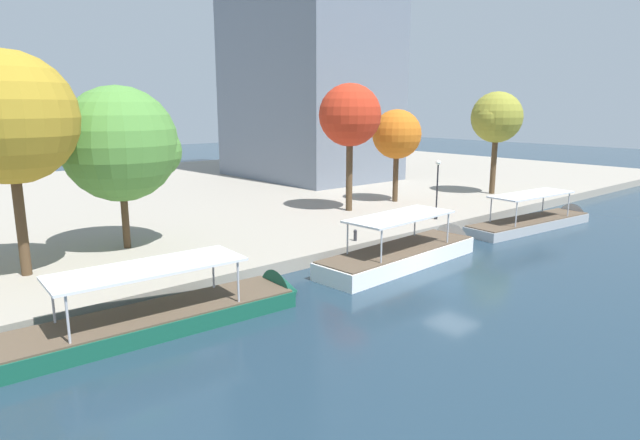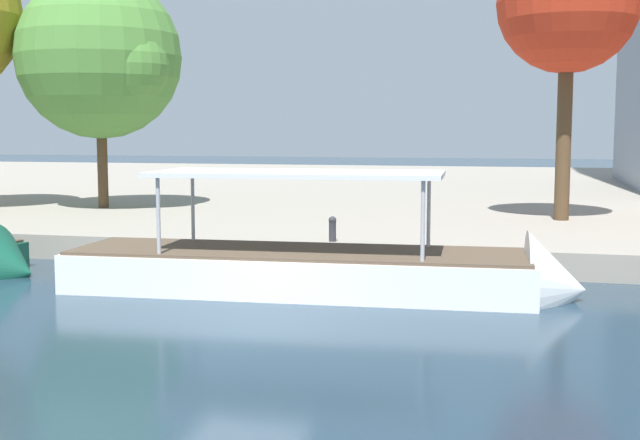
# 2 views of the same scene
# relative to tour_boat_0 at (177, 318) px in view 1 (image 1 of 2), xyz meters

# --- Properties ---
(ground_plane) EXTENTS (220.00, 220.00, 0.00)m
(ground_plane) POSITION_rel_tour_boat_0_xyz_m (14.31, -4.49, -0.26)
(ground_plane) COLOR #1E3342
(dock_promenade) EXTENTS (120.00, 55.00, 0.79)m
(dock_promenade) POSITION_rel_tour_boat_0_xyz_m (14.31, 30.18, 0.13)
(dock_promenade) COLOR gray
(dock_promenade) RESTS_ON ground_plane
(tour_boat_0) EXTENTS (14.30, 3.73, 4.12)m
(tour_boat_0) POSITION_rel_tour_boat_0_xyz_m (0.00, 0.00, 0.00)
(tour_boat_0) COLOR #14513D
(tour_boat_0) RESTS_ON ground_plane
(tour_boat_1) EXTENTS (13.19, 3.85, 4.22)m
(tour_boat_1) POSITION_rel_tour_boat_0_xyz_m (15.42, -0.34, 0.16)
(tour_boat_1) COLOR white
(tour_boat_1) RESTS_ON ground_plane
(tour_boat_2) EXTENTS (13.94, 3.96, 3.96)m
(tour_boat_2) POSITION_rel_tour_boat_0_xyz_m (30.86, -0.58, -0.02)
(tour_boat_2) COLOR #9EA3A8
(tour_boat_2) RESTS_ON ground_plane
(mooring_bollard_0) EXTENTS (0.24, 0.24, 0.76)m
(mooring_bollard_0) POSITION_rel_tour_boat_0_xyz_m (14.39, 3.43, 0.93)
(mooring_bollard_0) COLOR #2D2D33
(mooring_bollard_0) RESTS_ON dock_promenade
(lamp_post) EXTENTS (0.39, 0.39, 4.65)m
(lamp_post) POSITION_rel_tour_boat_0_xyz_m (24.07, 4.28, 3.33)
(lamp_post) COLOR black
(lamp_post) RESTS_ON dock_promenade
(tree_0) EXTENTS (5.13, 5.01, 10.14)m
(tree_0) POSITION_rel_tour_boat_0_xyz_m (38.56, 8.41, 8.02)
(tree_0) COLOR #4C3823
(tree_0) RESTS_ON dock_promenade
(tree_1) EXTENTS (4.48, 4.48, 8.45)m
(tree_1) POSITION_rel_tour_boat_0_xyz_m (27.77, 11.91, 6.77)
(tree_1) COLOR #4C3823
(tree_1) RESTS_ON dock_promenade
(tree_2) EXTENTS (6.65, 6.65, 11.47)m
(tree_2) POSITION_rel_tour_boat_0_xyz_m (-3.89, 9.78, 8.88)
(tree_2) COLOR #4C3823
(tree_2) RESTS_ON dock_promenade
(tree_3) EXTENTS (6.97, 6.97, 9.96)m
(tree_3) POSITION_rel_tour_boat_0_xyz_m (2.54, 11.63, 6.90)
(tree_3) COLOR #4C3823
(tree_3) RESTS_ON dock_promenade
(tree_5) EXTENTS (5.15, 5.15, 10.57)m
(tree_5) POSITION_rel_tour_boat_0_xyz_m (21.35, 11.31, 8.52)
(tree_5) COLOR #4C3823
(tree_5) RESTS_ON dock_promenade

